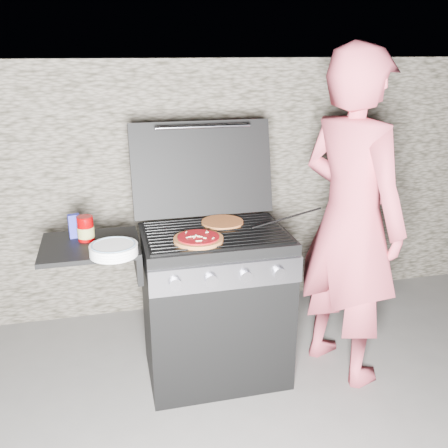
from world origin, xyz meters
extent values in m
plane|color=#64615D|center=(0.00, 0.00, 0.00)|extent=(50.00, 50.00, 0.00)
cube|color=gray|center=(0.00, 1.05, 0.90)|extent=(8.00, 0.35, 1.80)
cylinder|color=orange|center=(0.07, 0.12, 0.92)|extent=(0.26, 0.26, 0.01)
cylinder|color=#750002|center=(-0.69, 0.05, 0.97)|extent=(0.11, 0.11, 0.13)
cube|color=navy|center=(-0.75, 0.11, 0.97)|extent=(0.07, 0.05, 0.13)
cylinder|color=white|center=(-0.55, -0.18, 0.93)|extent=(0.30, 0.30, 0.05)
imported|color=#C74959|center=(0.75, -0.11, 0.95)|extent=(0.68, 0.81, 1.90)
cylinder|color=black|center=(0.42, 0.00, 0.95)|extent=(0.42, 0.05, 0.09)
camera|label=1|loc=(-0.55, -2.51, 1.87)|focal=40.00mm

